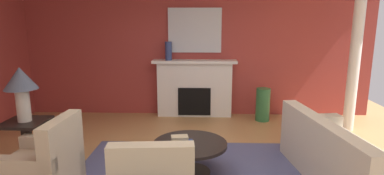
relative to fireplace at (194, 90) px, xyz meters
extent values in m
plane|color=tan|center=(-0.08, -2.74, -0.58)|extent=(9.34, 9.34, 0.00)
cube|color=#9E3833|center=(-0.08, 0.21, 0.85)|extent=(7.79, 0.12, 2.86)
cube|color=#4C517A|center=(0.01, -2.71, -0.58)|extent=(3.16, 2.21, 0.01)
cube|color=white|center=(0.00, 0.01, 0.00)|extent=(1.60, 0.25, 1.17)
cube|color=black|center=(0.00, -0.01, -0.23)|extent=(0.70, 0.26, 0.60)
cube|color=white|center=(0.00, -0.02, 0.62)|extent=(1.80, 0.35, 0.06)
cube|color=silver|center=(0.00, 0.12, 1.27)|extent=(1.14, 0.04, 0.94)
cube|color=beige|center=(2.01, -2.91, -0.36)|extent=(1.17, 2.20, 0.45)
cube|color=beige|center=(1.66, -2.96, 0.07)|extent=(0.48, 2.11, 0.40)
cube|color=beige|center=(1.88, -1.97, -0.27)|extent=(0.92, 0.32, 0.62)
cube|color=#C1B293|center=(-1.47, -3.28, 0.11)|extent=(0.20, 0.81, 0.51)
cube|color=#C1B293|center=(-1.77, -2.93, -0.28)|extent=(0.81, 0.18, 0.60)
cube|color=#C1B293|center=(-0.29, -4.02, 0.11)|extent=(0.81, 0.23, 0.51)
cylinder|color=black|center=(0.01, -2.71, -0.15)|extent=(1.00, 1.00, 0.04)
cylinder|color=black|center=(0.01, -2.71, -0.38)|extent=(0.12, 0.12, 0.41)
cylinder|color=black|center=(0.01, -2.71, -0.57)|extent=(0.56, 0.56, 0.03)
cube|color=black|center=(-2.27, -2.63, 0.10)|extent=(0.56, 0.56, 0.04)
cube|color=black|center=(-2.27, -2.63, -0.25)|extent=(0.10, 0.10, 0.66)
cube|color=black|center=(-2.27, -2.63, -0.56)|extent=(0.45, 0.45, 0.04)
cylinder|color=beige|center=(-2.27, -2.63, 0.34)|extent=(0.18, 0.18, 0.45)
cone|color=#4C566B|center=(-2.27, -2.63, 0.72)|extent=(0.44, 0.44, 0.30)
cylinder|color=navy|center=(-0.55, -0.05, 0.85)|extent=(0.14, 0.14, 0.39)
cylinder|color=#33703D|center=(1.43, -0.30, -0.24)|extent=(0.29, 0.29, 0.69)
cube|color=navy|center=(-0.04, -2.77, -0.11)|extent=(0.19, 0.18, 0.04)
cube|color=tan|center=(-0.12, -2.73, -0.06)|extent=(0.24, 0.18, 0.05)
cylinder|color=white|center=(2.98, -0.81, 0.85)|extent=(0.20, 0.20, 2.86)
camera|label=1|loc=(0.18, -6.71, 1.47)|focal=29.54mm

